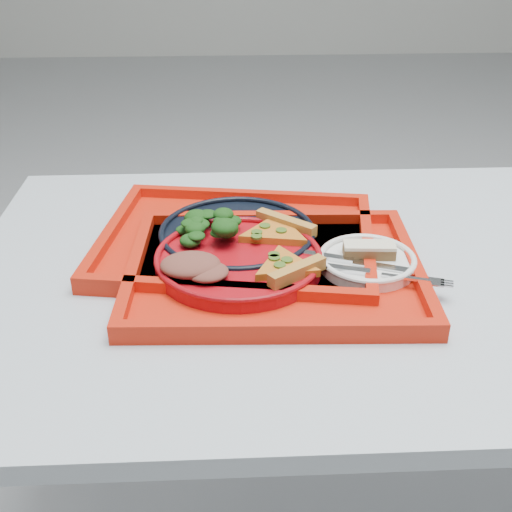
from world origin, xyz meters
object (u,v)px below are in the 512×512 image
(dinner_plate, at_px, (239,262))
(dessert_bar, at_px, (369,250))
(navy_plate, at_px, (237,236))
(tray_main, at_px, (274,273))
(tray_far, at_px, (237,244))

(dinner_plate, distance_m, dessert_bar, 0.20)
(dinner_plate, xyz_separation_m, dessert_bar, (0.20, 0.00, 0.02))
(dinner_plate, bearing_deg, dessert_bar, 0.18)
(navy_plate, xyz_separation_m, dessert_bar, (0.20, -0.09, 0.02))
(dinner_plate, xyz_separation_m, navy_plate, (-0.00, 0.09, -0.00))
(tray_main, relative_size, dinner_plate, 1.73)
(tray_main, xyz_separation_m, tray_far, (-0.06, 0.10, 0.00))
(tray_far, bearing_deg, tray_main, -51.94)
(navy_plate, relative_size, dessert_bar, 3.18)
(tray_far, xyz_separation_m, dinner_plate, (0.00, -0.09, 0.02))
(dinner_plate, relative_size, dessert_bar, 3.18)
(tray_far, height_order, dessert_bar, dessert_bar)
(tray_main, bearing_deg, dessert_bar, 6.18)
(tray_far, distance_m, navy_plate, 0.01)
(dinner_plate, relative_size, navy_plate, 1.00)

